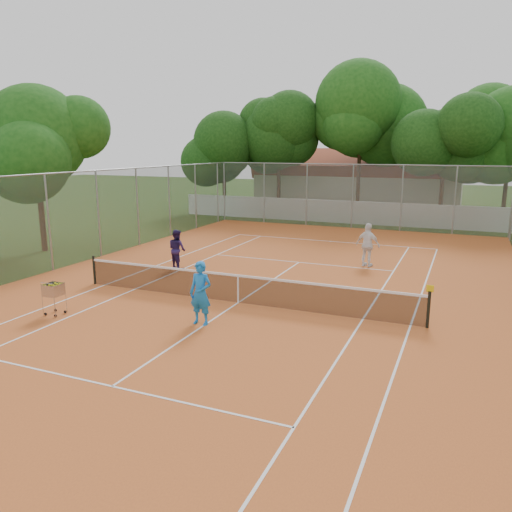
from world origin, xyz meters
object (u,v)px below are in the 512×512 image
at_px(tennis_net, 238,288).
at_px(ball_hopper, 54,298).
at_px(player_near, 201,293).
at_px(player_far_left, 177,249).
at_px(clubhouse, 360,181).
at_px(player_far_right, 368,245).

relative_size(tennis_net, ball_hopper, 11.06).
bearing_deg(player_near, player_far_left, 128.07).
distance_m(clubhouse, player_far_right, 22.73).
bearing_deg(clubhouse, ball_hopper, -94.71).
distance_m(player_far_left, player_far_right, 8.11).
bearing_deg(ball_hopper, clubhouse, 96.86).
height_order(clubhouse, ball_hopper, clubhouse).
bearing_deg(clubhouse, tennis_net, -86.05).
height_order(tennis_net, ball_hopper, ball_hopper).
bearing_deg(player_far_left, player_far_right, -129.66).
height_order(player_far_left, player_far_right, player_far_right).
xyz_separation_m(clubhouse, ball_hopper, (-2.66, -32.28, -1.64)).
relative_size(player_near, ball_hopper, 1.73).
xyz_separation_m(clubhouse, player_near, (1.86, -31.24, -1.25)).
distance_m(tennis_net, player_near, 2.29).
distance_m(player_near, player_far_left, 7.00).
relative_size(clubhouse, player_far_left, 9.85).
distance_m(player_near, player_far_right, 9.59).
bearing_deg(clubhouse, player_far_left, -95.29).
height_order(tennis_net, clubhouse, clubhouse).
bearing_deg(player_far_right, player_near, 89.04).
bearing_deg(player_near, ball_hopper, -166.33).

